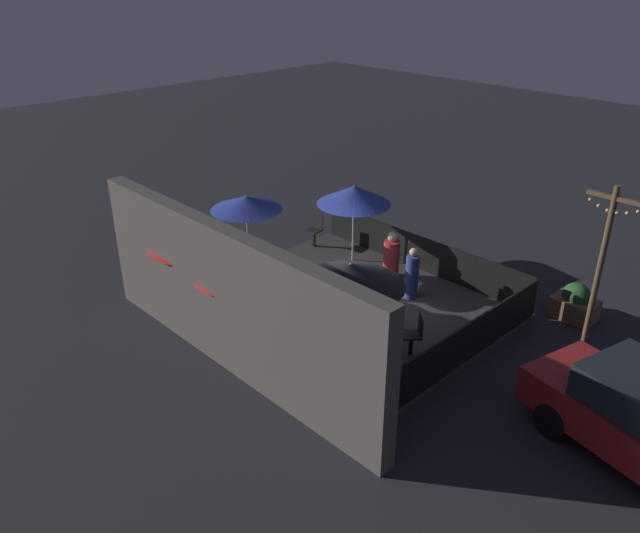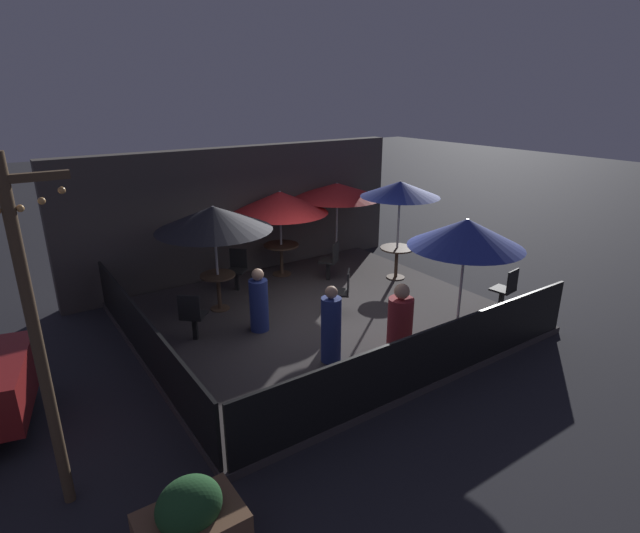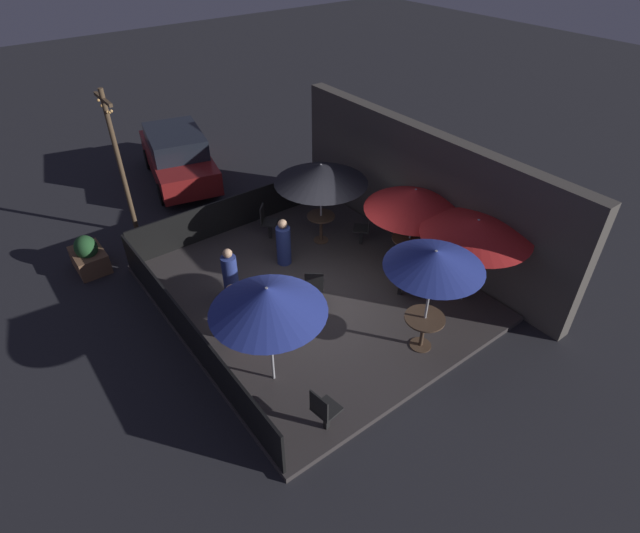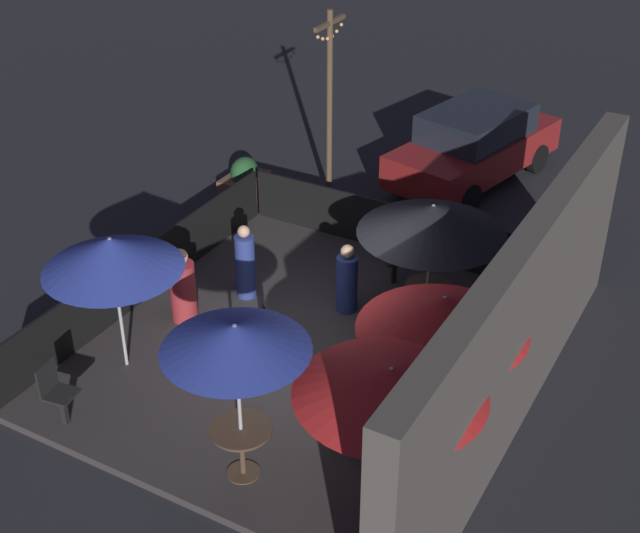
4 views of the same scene
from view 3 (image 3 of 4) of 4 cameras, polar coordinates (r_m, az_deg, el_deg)
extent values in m
plane|color=#26262B|center=(11.50, -0.81, -3.17)|extent=(60.00, 60.00, 0.00)
cube|color=#383333|center=(11.46, -0.81, -2.94)|extent=(6.93, 6.14, 0.12)
cube|color=#4C4742|center=(12.51, 11.52, 8.34)|extent=(8.53, 0.36, 3.14)
cube|color=black|center=(10.08, -14.92, -7.12)|extent=(6.73, 0.05, 0.95)
cube|color=black|center=(13.57, -9.47, 6.24)|extent=(0.05, 5.94, 0.95)
cylinder|color=#B2B2B7|center=(9.55, 12.21, -3.93)|extent=(0.05, 0.05, 2.32)
cone|color=#283893|center=(8.96, 13.01, 0.84)|extent=(1.81, 1.81, 0.35)
cylinder|color=#B2B2B7|center=(12.50, 0.12, 7.13)|extent=(0.05, 0.05, 2.16)
cone|color=black|center=(12.11, 0.12, 10.59)|extent=(2.28, 2.28, 0.47)
cylinder|color=#B2B2B7|center=(11.83, 10.35, 4.31)|extent=(0.05, 0.05, 2.05)
cone|color=red|center=(11.44, 10.77, 7.56)|extent=(2.26, 2.26, 0.51)
cylinder|color=#B2B2B7|center=(8.81, -5.68, -7.93)|extent=(0.05, 0.05, 2.18)
cone|color=#283893|center=(8.24, -6.02, -3.78)|extent=(2.01, 2.01, 0.50)
cylinder|color=#B2B2B7|center=(11.02, 16.72, 0.56)|extent=(0.05, 0.05, 2.06)
cone|color=red|center=(10.56, 17.52, 4.26)|extent=(2.28, 2.28, 0.37)
cylinder|color=#4C3828|center=(10.33, 11.39, -8.78)|extent=(0.43, 0.43, 0.02)
cylinder|color=#4C3828|center=(10.08, 11.63, -7.39)|extent=(0.08, 0.08, 0.72)
cylinder|color=#4C3828|center=(9.83, 11.90, -5.81)|extent=(0.79, 0.79, 0.04)
cylinder|color=#4C3828|center=(13.06, 0.11, 3.06)|extent=(0.39, 0.39, 0.02)
cylinder|color=#4C3828|center=(12.87, 0.11, 4.35)|extent=(0.08, 0.08, 0.72)
cylinder|color=#4C3828|center=(12.67, 0.11, 5.79)|extent=(0.71, 0.71, 0.04)
cylinder|color=#4C3828|center=(12.40, 9.85, 0.35)|extent=(0.46, 0.46, 0.02)
cylinder|color=#4C3828|center=(12.19, 10.02, 1.69)|extent=(0.08, 0.08, 0.72)
cylinder|color=#4C3828|center=(11.98, 10.21, 3.17)|extent=(0.84, 0.84, 0.04)
cube|color=black|center=(10.97, -0.60, -3.13)|extent=(0.11, 0.11, 0.45)
cube|color=black|center=(10.82, -0.61, -2.15)|extent=(0.56, 0.56, 0.04)
cube|color=black|center=(10.53, -0.68, -1.74)|extent=(0.28, 0.32, 0.44)
cube|color=black|center=(8.71, 0.75, -16.97)|extent=(0.09, 0.09, 0.48)
cube|color=black|center=(8.50, 0.77, -15.94)|extent=(0.45, 0.45, 0.04)
cube|color=black|center=(8.23, -0.13, -15.64)|extent=(0.40, 0.09, 0.44)
cube|color=black|center=(13.11, -5.73, 4.13)|extent=(0.11, 0.11, 0.45)
cube|color=black|center=(12.99, -5.79, 5.04)|extent=(0.57, 0.57, 0.04)
cube|color=black|center=(12.90, -6.65, 5.98)|extent=(0.32, 0.29, 0.44)
cube|color=black|center=(11.32, 9.14, -2.20)|extent=(0.11, 0.11, 0.45)
cube|color=black|center=(11.17, 9.26, -1.23)|extent=(0.56, 0.56, 0.04)
cube|color=black|center=(10.88, 9.25, -0.79)|extent=(0.34, 0.27, 0.44)
cube|color=black|center=(12.86, 4.70, 3.46)|extent=(0.11, 0.11, 0.44)
cube|color=black|center=(12.73, 4.75, 4.36)|extent=(0.57, 0.57, 0.04)
cube|color=black|center=(12.60, 5.63, 5.21)|extent=(0.30, 0.31, 0.44)
cylinder|color=navy|center=(12.02, -4.18, 2.40)|extent=(0.40, 0.40, 0.99)
sphere|color=tan|center=(11.68, -4.31, 4.86)|extent=(0.22, 0.22, 0.22)
cylinder|color=navy|center=(11.02, -10.17, -1.34)|extent=(0.44, 0.44, 1.12)
sphere|color=tan|center=(10.63, -10.55, 1.48)|extent=(0.20, 0.20, 0.20)
cylinder|color=maroon|center=(10.14, -9.64, -5.57)|extent=(0.53, 0.53, 1.03)
sphere|color=tan|center=(9.73, -10.02, -2.76)|extent=(0.26, 0.26, 0.26)
cube|color=brown|center=(13.35, -24.79, 0.69)|extent=(1.00, 0.70, 0.50)
ellipsoid|color=#235128|center=(13.16, -25.20, 1.97)|extent=(0.65, 0.52, 0.59)
cylinder|color=brown|center=(13.58, -21.82, 10.49)|extent=(0.12, 0.12, 3.88)
cube|color=brown|center=(13.00, -23.55, 17.13)|extent=(1.10, 0.08, 0.08)
sphere|color=#F4B260|center=(13.46, -24.00, 16.96)|extent=(0.07, 0.07, 0.07)
sphere|color=#F4B260|center=(13.32, -23.68, 16.47)|extent=(0.07, 0.07, 0.07)
sphere|color=#F4B260|center=(13.16, -23.38, 16.11)|extent=(0.07, 0.07, 0.07)
sphere|color=#F4B260|center=(12.99, -23.13, 15.92)|extent=(0.07, 0.07, 0.07)
sphere|color=#F4B260|center=(12.81, -22.92, 15.92)|extent=(0.07, 0.07, 0.07)
sphere|color=#F4B260|center=(12.61, -22.75, 16.06)|extent=(0.07, 0.07, 0.07)
cube|color=maroon|center=(16.61, -15.85, 11.55)|extent=(4.53, 2.61, 0.70)
cube|color=#1E232D|center=(16.36, -16.24, 13.60)|extent=(2.63, 2.05, 0.60)
cylinder|color=black|center=(15.70, -11.80, 9.25)|extent=(0.66, 0.32, 0.64)
cylinder|color=black|center=(15.50, -17.59, 7.89)|extent=(0.66, 0.32, 0.64)
cylinder|color=black|center=(18.06, -13.96, 12.69)|extent=(0.66, 0.32, 0.64)
cylinder|color=black|center=(17.89, -19.06, 11.51)|extent=(0.66, 0.32, 0.64)
camera|label=1|loc=(21.94, 6.51, 37.35)|focal=35.00mm
camera|label=2|loc=(12.85, -47.47, 11.75)|focal=28.00mm
camera|label=4|loc=(11.16, 72.97, 18.27)|focal=50.00mm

